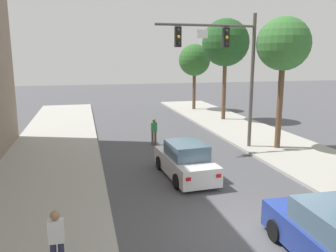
% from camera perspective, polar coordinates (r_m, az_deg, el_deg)
% --- Properties ---
extents(ground_plane, '(120.00, 120.00, 0.00)m').
position_cam_1_polar(ground_plane, '(11.28, 13.27, -16.84)').
color(ground_plane, '#4C4C51').
extents(traffic_signal_mast, '(5.71, 0.38, 7.50)m').
position_cam_1_polar(traffic_signal_mast, '(19.40, 9.82, 11.29)').
color(traffic_signal_mast, '#514C47').
rests_on(traffic_signal_mast, sidewalk_right).
extents(car_lead_white, '(2.02, 4.33, 1.60)m').
position_cam_1_polar(car_lead_white, '(15.34, 2.91, -5.90)').
color(car_lead_white, silver).
rests_on(car_lead_white, ground).
extents(car_following_blue, '(1.94, 4.29, 1.60)m').
position_cam_1_polar(car_following_blue, '(10.13, 25.59, -16.52)').
color(car_following_blue, navy).
rests_on(car_following_blue, ground).
extents(pedestrian_sidewalk_left_walker, '(0.36, 0.22, 1.64)m').
position_cam_1_polar(pedestrian_sidewalk_left_walker, '(8.88, -18.09, -17.56)').
color(pedestrian_sidewalk_left_walker, '#232847').
rests_on(pedestrian_sidewalk_left_walker, sidewalk_left).
extents(pedestrian_crossing_road, '(0.36, 0.22, 1.64)m').
position_cam_1_polar(pedestrian_crossing_road, '(20.82, -2.36, -0.73)').
color(pedestrian_crossing_road, brown).
rests_on(pedestrian_crossing_road, ground).
extents(street_tree_second, '(2.93, 2.93, 7.32)m').
position_cam_1_polar(street_tree_second, '(20.22, 18.71, 12.68)').
color(street_tree_second, brown).
rests_on(street_tree_second, sidewalk_right).
extents(street_tree_third, '(3.83, 3.83, 8.22)m').
position_cam_1_polar(street_tree_third, '(28.93, 9.58, 13.50)').
color(street_tree_third, brown).
rests_on(street_tree_third, sidewalk_right).
extents(street_tree_farthest, '(3.11, 3.11, 6.43)m').
position_cam_1_polar(street_tree_farthest, '(34.39, 4.45, 10.87)').
color(street_tree_farthest, brown).
rests_on(street_tree_farthest, sidewalk_right).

